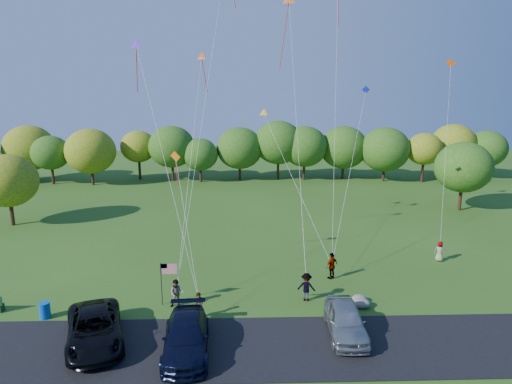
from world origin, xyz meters
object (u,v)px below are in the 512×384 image
(flyer_a, at_px, (199,305))
(flyer_d, at_px, (332,266))
(minivan_dark, at_px, (95,329))
(trash_barrel, at_px, (45,310))
(flyer_c, at_px, (306,287))
(minivan_silver, at_px, (346,320))
(flyer_e, at_px, (440,251))
(flyer_b, at_px, (177,293))
(minivan_navy, at_px, (186,337))

(flyer_a, relative_size, flyer_d, 0.83)
(minivan_dark, height_order, trash_barrel, minivan_dark)
(minivan_dark, relative_size, flyer_d, 3.13)
(flyer_a, xyz_separation_m, trash_barrel, (-9.04, 0.27, -0.31))
(flyer_c, bearing_deg, minivan_silver, 125.81)
(minivan_dark, bearing_deg, flyer_e, 7.38)
(flyer_d, bearing_deg, flyer_c, 17.13)
(flyer_e, bearing_deg, flyer_d, 48.82)
(flyer_b, xyz_separation_m, flyer_d, (10.31, 3.89, 0.07))
(minivan_dark, distance_m, minivan_silver, 13.34)
(flyer_a, bearing_deg, flyer_e, -15.57)
(flyer_b, relative_size, flyer_d, 0.93)
(minivan_dark, bearing_deg, flyer_a, 8.63)
(trash_barrel, bearing_deg, minivan_silver, -8.13)
(flyer_a, distance_m, trash_barrel, 9.05)
(flyer_d, relative_size, trash_barrel, 1.98)
(minivan_silver, bearing_deg, trash_barrel, 174.16)
(flyer_d, relative_size, flyer_e, 1.20)
(flyer_d, height_order, trash_barrel, flyer_d)
(minivan_navy, xyz_separation_m, minivan_silver, (8.45, 1.37, 0.02))
(flyer_c, bearing_deg, trash_barrel, 22.04)
(flyer_a, distance_m, flyer_e, 19.63)
(minivan_navy, bearing_deg, minivan_silver, 5.42)
(flyer_d, bearing_deg, minivan_silver, 46.23)
(minivan_navy, height_order, trash_barrel, minivan_navy)
(flyer_d, bearing_deg, minivan_navy, 5.65)
(minivan_navy, bearing_deg, flyer_c, 35.19)
(flyer_c, distance_m, flyer_d, 3.98)
(trash_barrel, bearing_deg, flyer_c, 6.45)
(flyer_b, bearing_deg, flyer_e, 15.59)
(minivan_dark, xyz_separation_m, flyer_e, (23.01, 10.93, -0.10))
(flyer_a, bearing_deg, minivan_dark, 166.06)
(flyer_b, distance_m, trash_barrel, 7.64)
(flyer_c, height_order, flyer_e, flyer_c)
(minivan_navy, distance_m, flyer_d, 12.74)
(minivan_silver, relative_size, trash_barrel, 5.08)
(flyer_b, bearing_deg, minivan_silver, -24.62)
(flyer_c, bearing_deg, minivan_navy, 54.56)
(trash_barrel, bearing_deg, flyer_a, -1.69)
(trash_barrel, bearing_deg, minivan_navy, -23.69)
(flyer_d, bearing_deg, minivan_dark, -8.93)
(flyer_b, relative_size, flyer_c, 0.97)
(minivan_navy, relative_size, flyer_d, 2.94)
(flyer_e, xyz_separation_m, trash_barrel, (-26.82, -8.04, -0.31))
(minivan_dark, distance_m, flyer_d, 16.12)
(minivan_silver, relative_size, flyer_e, 3.08)
(flyer_a, height_order, flyer_e, flyer_a)
(flyer_b, relative_size, trash_barrel, 1.85)
(flyer_c, xyz_separation_m, trash_barrel, (-15.60, -1.76, -0.43))
(minivan_dark, xyz_separation_m, flyer_b, (3.73, 4.05, -0.00))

